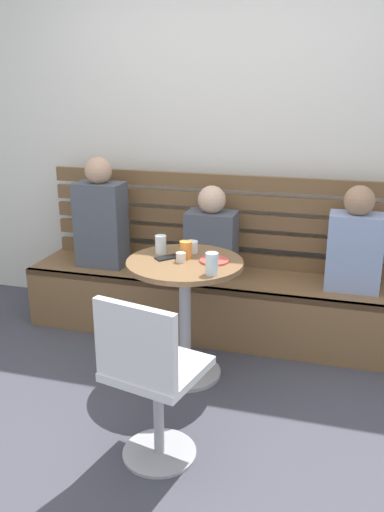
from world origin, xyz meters
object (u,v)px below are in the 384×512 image
at_px(white_chair, 150,376).
at_px(cup_ceramic_white, 191,247).
at_px(cafe_table, 185,296).
at_px(person_child_left, 355,244).
at_px(plate_small, 214,261).
at_px(cup_espresso_small, 181,257).
at_px(person_adult, 101,218).
at_px(cup_tumbler_orange, 186,250).
at_px(cup_glass_tall, 212,264).
at_px(cup_water_clear, 161,244).
at_px(booth_bench, 216,304).
at_px(person_child_middle, 211,236).
at_px(phone_on_table, 167,257).

xyz_separation_m(white_chair, cup_ceramic_white, (-0.09, 0.97, 0.31)).
distance_m(cafe_table, person_child_left, 1.15).
bearing_deg(plate_small, cup_espresso_small, -163.07).
height_order(person_adult, plate_small, person_adult).
bearing_deg(person_child_left, person_adult, -179.47).
bearing_deg(person_child_left, cafe_table, -147.07).
bearing_deg(cup_tumbler_orange, cup_glass_tall, -46.81).
bearing_deg(cup_water_clear, white_chair, -73.98).
bearing_deg(cup_glass_tall, booth_bench, 101.29).
distance_m(booth_bench, cup_espresso_small, 0.84).
height_order(person_child_middle, plate_small, person_child_middle).
distance_m(person_child_middle, cup_ceramic_white, 0.49).
relative_size(person_adult, person_child_left, 1.16).
relative_size(white_chair, cup_glass_tall, 7.08).
relative_size(cup_espresso_small, plate_small, 0.33).
height_order(booth_bench, plate_small, plate_small).
bearing_deg(person_child_middle, phone_on_table, -99.84).
bearing_deg(person_child_middle, cup_espresso_small, -91.07).
distance_m(person_adult, cup_tumbler_orange, 0.96).
distance_m(white_chair, cup_glass_tall, 0.73).
bearing_deg(white_chair, cafe_table, 95.70).
relative_size(person_child_middle, cup_glass_tall, 5.16).
relative_size(cup_glass_tall, cup_water_clear, 1.09).
bearing_deg(person_child_middle, cup_glass_tall, -75.77).
height_order(person_child_middle, cup_water_clear, person_child_middle).
relative_size(person_adult, plate_small, 4.63).
bearing_deg(person_child_middle, person_child_left, -1.95).
relative_size(person_child_left, person_child_middle, 1.09).
bearing_deg(booth_bench, person_child_middle, 142.66).
xyz_separation_m(cafe_table, cup_ceramic_white, (-0.01, 0.16, 0.26)).
height_order(cup_tumbler_orange, phone_on_table, cup_tumbler_orange).
bearing_deg(cafe_table, white_chair, -84.30).
bearing_deg(white_chair, booth_bench, 91.31).
xyz_separation_m(cup_glass_tall, plate_small, (-0.04, 0.21, -0.05)).
relative_size(cup_glass_tall, plate_small, 0.71).
distance_m(person_child_middle, plate_small, 0.64).
relative_size(booth_bench, plate_small, 15.88).
relative_size(booth_bench, white_chair, 3.18).
distance_m(person_child_left, cup_ceramic_white, 1.05).
bearing_deg(cup_glass_tall, person_child_left, 46.76).
bearing_deg(person_adult, plate_small, -30.07).
height_order(person_child_left, cup_ceramic_white, person_child_left).
bearing_deg(phone_on_table, cup_espresso_small, -160.03).
bearing_deg(booth_bench, cup_tumbler_orange, -96.11).
bearing_deg(cup_ceramic_white, person_adult, 151.48).
distance_m(cup_glass_tall, plate_small, 0.22).
relative_size(white_chair, phone_on_table, 6.07).
distance_m(person_adult, person_child_middle, 0.81).
relative_size(cup_tumbler_orange, plate_small, 0.59).
relative_size(white_chair, plate_small, 5.00).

